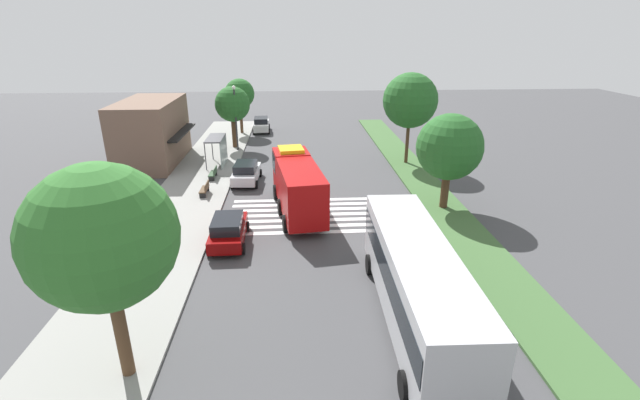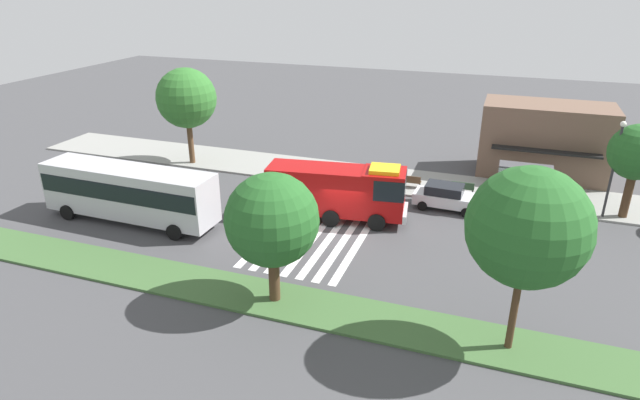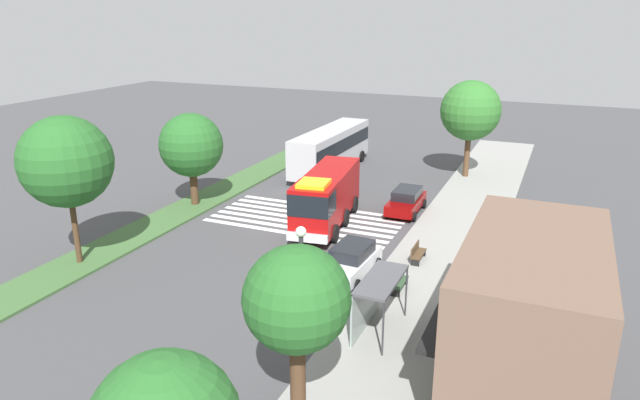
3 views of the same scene
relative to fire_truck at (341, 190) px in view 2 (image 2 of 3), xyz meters
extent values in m
plane|color=#424244|center=(0.50, -1.66, -2.02)|extent=(120.00, 120.00, 0.00)
cube|color=gray|center=(0.50, 7.89, -1.95)|extent=(60.00, 5.38, 0.14)
cube|color=#3D6033|center=(0.50, -10.02, -1.95)|extent=(60.00, 3.00, 0.14)
cube|color=silver|center=(-3.43, -1.66, -2.02)|extent=(0.45, 12.35, 0.01)
cube|color=silver|center=(-2.53, -1.66, -2.02)|extent=(0.45, 12.35, 0.01)
cube|color=silver|center=(-1.63, -1.66, -2.02)|extent=(0.45, 12.35, 0.01)
cube|color=silver|center=(-0.73, -1.66, -2.02)|extent=(0.45, 12.35, 0.01)
cube|color=silver|center=(0.17, -1.66, -2.02)|extent=(0.45, 12.35, 0.01)
cube|color=silver|center=(1.07, -1.66, -2.02)|extent=(0.45, 12.35, 0.01)
cube|color=silver|center=(1.97, -1.66, -2.02)|extent=(0.45, 12.35, 0.01)
cube|color=#A50C0C|center=(2.65, 0.37, 0.00)|extent=(2.90, 2.74, 2.94)
cube|color=#A50C0C|center=(-1.63, -0.23, -0.03)|extent=(6.33, 3.22, 2.89)
cube|color=black|center=(3.04, 0.42, 0.59)|extent=(2.19, 2.67, 1.30)
cube|color=silver|center=(4.04, 0.56, -1.22)|extent=(0.57, 2.42, 0.50)
cube|color=yellow|center=(2.65, 0.37, 1.59)|extent=(2.03, 1.92, 0.24)
cylinder|color=black|center=(2.23, 1.53, -1.47)|extent=(1.13, 0.45, 1.10)
cylinder|color=black|center=(2.56, -0.86, -1.47)|extent=(1.13, 0.45, 1.10)
cylinder|color=black|center=(-3.30, 0.76, -1.47)|extent=(1.13, 0.45, 1.10)
cylinder|color=black|center=(-2.97, -1.63, -1.47)|extent=(1.13, 0.45, 1.10)
cylinder|color=black|center=(-0.60, 1.13, -1.47)|extent=(1.13, 0.45, 1.10)
cylinder|color=black|center=(-0.27, -1.25, -1.47)|extent=(1.13, 0.45, 1.10)
cube|color=#720505|center=(-4.53, 4.00, -1.35)|extent=(4.39, 1.90, 0.70)
cube|color=black|center=(-4.75, 4.00, -0.69)|extent=(2.47, 1.65, 0.62)
cylinder|color=black|center=(-3.10, 4.94, -1.70)|extent=(0.64, 0.23, 0.64)
cylinder|color=black|center=(-3.08, 3.10, -1.70)|extent=(0.64, 0.23, 0.64)
cylinder|color=black|center=(-5.99, 4.90, -1.70)|extent=(0.64, 0.23, 0.64)
cylinder|color=black|center=(-5.96, 3.06, -1.70)|extent=(0.64, 0.23, 0.64)
cube|color=silver|center=(6.19, 4.00, -1.33)|extent=(4.42, 2.07, 0.74)
cube|color=black|center=(5.98, 4.01, -0.65)|extent=(2.51, 1.75, 0.62)
cylinder|color=black|center=(7.67, 4.85, -1.70)|extent=(0.65, 0.25, 0.64)
cylinder|color=black|center=(7.57, 3.00, -1.70)|extent=(0.65, 0.25, 0.64)
cylinder|color=black|center=(4.81, 5.00, -1.70)|extent=(0.65, 0.25, 0.64)
cylinder|color=black|center=(4.72, 3.14, -1.70)|extent=(0.65, 0.25, 0.64)
cube|color=#B2B2B7|center=(-12.46, -4.75, 0.02)|extent=(11.63, 2.76, 3.08)
cube|color=black|center=(-12.46, -4.75, 0.39)|extent=(11.40, 2.81, 1.11)
cylinder|color=black|center=(-16.53, -5.95, -1.52)|extent=(1.01, 0.32, 1.00)
cylinder|color=black|center=(-16.49, -3.40, -1.52)|extent=(1.01, 0.32, 1.00)
cylinder|color=black|center=(-8.43, -6.10, -1.52)|extent=(1.01, 0.32, 1.00)
cylinder|color=black|center=(-8.38, -3.55, -1.52)|extent=(1.01, 0.32, 1.00)
cube|color=#4C4C51|center=(10.96, 7.08, 0.52)|extent=(3.50, 1.40, 0.12)
cube|color=#8C9E99|center=(10.96, 6.42, -0.68)|extent=(3.50, 0.08, 2.40)
cylinder|color=#333338|center=(9.26, 7.73, -0.68)|extent=(0.08, 0.08, 2.40)
cylinder|color=#333338|center=(12.66, 7.73, -0.68)|extent=(0.08, 0.08, 2.40)
cube|color=#2D472D|center=(6.96, 6.81, -1.47)|extent=(1.60, 0.50, 0.08)
cube|color=#2D472D|center=(6.96, 6.59, -1.21)|extent=(1.60, 0.06, 0.45)
cube|color=black|center=(6.24, 6.81, -1.70)|extent=(0.08, 0.45, 0.37)
cube|color=black|center=(7.68, 6.81, -1.70)|extent=(0.08, 0.45, 0.37)
cube|color=#4C3823|center=(3.18, 6.81, -1.47)|extent=(1.60, 0.50, 0.08)
cube|color=#4C3823|center=(3.18, 6.59, -1.21)|extent=(1.60, 0.06, 0.45)
cube|color=black|center=(2.46, 6.81, -1.70)|extent=(0.08, 0.45, 0.37)
cube|color=black|center=(3.90, 6.81, -1.70)|extent=(0.08, 0.45, 0.37)
cylinder|color=#2D2D30|center=(15.94, 5.80, 1.09)|extent=(0.16, 0.16, 5.94)
sphere|color=white|center=(15.94, 5.80, 4.24)|extent=(0.36, 0.36, 0.36)
cube|color=brown|center=(12.24, 12.92, 0.81)|extent=(9.36, 4.68, 5.66)
cube|color=black|center=(12.24, 10.18, 0.78)|extent=(7.49, 0.80, 0.16)
cylinder|color=#513823|center=(-14.90, 6.20, -0.02)|extent=(0.45, 0.45, 3.72)
sphere|color=#2D6B28|center=(-14.90, 6.20, 3.50)|extent=(4.76, 4.76, 4.76)
cylinder|color=#47301E|center=(17.15, 6.20, -0.31)|extent=(0.53, 0.53, 3.14)
sphere|color=#235B23|center=(17.15, 6.20, 2.48)|extent=(3.48, 3.48, 3.48)
cylinder|color=#47301E|center=(-0.18, -10.02, -0.54)|extent=(0.53, 0.53, 2.69)
sphere|color=#235B23|center=(-0.18, -10.02, 2.33)|extent=(4.35, 4.35, 4.35)
cylinder|color=#47301E|center=(10.54, -10.02, 0.07)|extent=(0.30, 0.30, 3.91)
sphere|color=#235B23|center=(10.54, -10.02, 3.70)|extent=(4.76, 4.76, 4.76)
camera|label=1|loc=(-27.77, 0.11, 9.64)|focal=24.82mm
camera|label=2|loc=(9.18, -29.84, 12.58)|focal=29.89mm
camera|label=3|loc=(31.81, 13.30, 11.11)|focal=32.52mm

